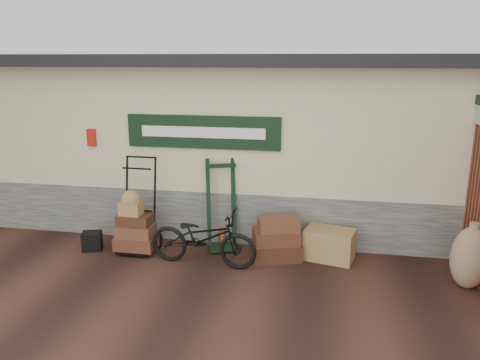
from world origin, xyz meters
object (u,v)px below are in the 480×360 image
porter_trolley (139,204)px  bicycle (203,235)px  green_barrow (221,204)px  black_trunk (92,241)px  suitcase_stack (276,238)px  wicker_hamper (329,244)px

porter_trolley → bicycle: porter_trolley is taller
green_barrow → black_trunk: bearing=173.5°
suitcase_stack → green_barrow: bearing=161.8°
wicker_hamper → bicycle: 2.03m
porter_trolley → suitcase_stack: (2.30, -0.00, -0.45)m
bicycle → suitcase_stack: bearing=-63.8°
porter_trolley → green_barrow: 1.38m
black_trunk → suitcase_stack: bearing=3.7°
porter_trolley → suitcase_stack: 2.35m
porter_trolley → suitcase_stack: bearing=0.8°
porter_trolley → wicker_hamper: porter_trolley is taller
porter_trolley → bicycle: size_ratio=0.93×
suitcase_stack → bicycle: bicycle is taller
green_barrow → black_trunk: size_ratio=4.93×
wicker_hamper → bicycle: size_ratio=0.44×
black_trunk → wicker_hamper: bearing=5.1°
green_barrow → black_trunk: (-2.12, -0.51, -0.61)m
black_trunk → porter_trolley: bearing=14.3°
suitcase_stack → bicycle: (-1.09, -0.43, 0.15)m
bicycle → green_barrow: bearing=-5.0°
green_barrow → wicker_hamper: 1.88m
porter_trolley → bicycle: 1.32m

